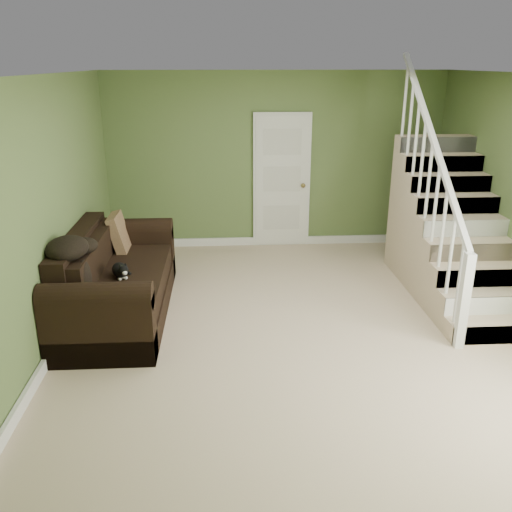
{
  "coord_description": "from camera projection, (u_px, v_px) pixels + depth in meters",
  "views": [
    {
      "loc": [
        -0.78,
        -5.32,
        2.72
      ],
      "look_at": [
        -0.45,
        0.08,
        0.77
      ],
      "focal_mm": 38.0,
      "sensor_mm": 36.0,
      "label": 1
    }
  ],
  "objects": [
    {
      "name": "baseboard_back",
      "position": [
        274.0,
        241.0,
        8.49
      ],
      "size": [
        5.0,
        0.04,
        0.12
      ],
      "primitive_type": "cube",
      "color": "white",
      "rests_on": "floor"
    },
    {
      "name": "banana",
      "position": [
        120.0,
        290.0,
        5.45
      ],
      "size": [
        0.18,
        0.19,
        0.06
      ],
      "primitive_type": "ellipsoid",
      "rotation": [
        0.0,
        0.0,
        0.75
      ],
      "color": "yellow",
      "rests_on": "sofa"
    },
    {
      "name": "staircase",
      "position": [
        447.0,
        237.0,
        6.76
      ],
      "size": [
        1.0,
        2.51,
        2.82
      ],
      "color": "#CCB093",
      "rests_on": "floor"
    },
    {
      "name": "throw_pillow",
      "position": [
        119.0,
        233.0,
        6.67
      ],
      "size": [
        0.23,
        0.47,
        0.48
      ],
      "primitive_type": "cube",
      "rotation": [
        0.0,
        -0.24,
        0.0
      ],
      "color": "#452C1B",
      "rests_on": "sofa"
    },
    {
      "name": "wall_front",
      "position": [
        370.0,
        338.0,
        2.94
      ],
      "size": [
        5.0,
        0.04,
        2.6
      ],
      "primitive_type": "cube",
      "color": "#5C753F",
      "rests_on": "floor"
    },
    {
      "name": "baseboard_left",
      "position": [
        68.0,
        324.0,
        5.8
      ],
      "size": [
        0.04,
        5.5,
        0.12
      ],
      "primitive_type": "cube",
      "color": "white",
      "rests_on": "floor"
    },
    {
      "name": "door",
      "position": [
        282.0,
        181.0,
        8.17
      ],
      "size": [
        0.86,
        0.12,
        2.02
      ],
      "color": "white",
      "rests_on": "floor"
    },
    {
      "name": "cat",
      "position": [
        120.0,
        271.0,
        5.81
      ],
      "size": [
        0.29,
        0.43,
        0.21
      ],
      "rotation": [
        0.0,
        0.0,
        0.42
      ],
      "color": "black",
      "rests_on": "sofa"
    },
    {
      "name": "throw_blanket",
      "position": [
        67.0,
        248.0,
        5.31
      ],
      "size": [
        0.48,
        0.59,
        0.22
      ],
      "primitive_type": "ellipsoid",
      "rotation": [
        0.0,
        0.0,
        0.14
      ],
      "color": "black",
      "rests_on": "sofa"
    },
    {
      "name": "sofa",
      "position": [
        115.0,
        284.0,
        6.07
      ],
      "size": [
        1.04,
        2.41,
        0.95
      ],
      "color": "black",
      "rests_on": "floor"
    },
    {
      "name": "side_table",
      "position": [
        117.0,
        257.0,
        7.11
      ],
      "size": [
        0.57,
        0.57,
        0.78
      ],
      "rotation": [
        0.0,
        0.0,
        0.31
      ],
      "color": "black",
      "rests_on": "floor"
    },
    {
      "name": "floor",
      "position": [
        297.0,
        323.0,
        5.96
      ],
      "size": [
        5.0,
        5.5,
        0.01
      ],
      "primitive_type": "cube",
      "color": "#CCB093",
      "rests_on": "ground"
    },
    {
      "name": "ceiling",
      "position": [
        304.0,
        74.0,
        5.08
      ],
      "size": [
        5.0,
        5.5,
        0.01
      ],
      "primitive_type": "cube",
      "color": "white",
      "rests_on": "wall_back"
    },
    {
      "name": "wall_back",
      "position": [
        275.0,
        161.0,
        8.1
      ],
      "size": [
        5.0,
        0.04,
        2.6
      ],
      "primitive_type": "cube",
      "color": "#5C753F",
      "rests_on": "floor"
    },
    {
      "name": "wall_left",
      "position": [
        51.0,
        212.0,
        5.38
      ],
      "size": [
        0.04,
        5.5,
        2.6
      ],
      "primitive_type": "cube",
      "color": "#5C753F",
      "rests_on": "floor"
    }
  ]
}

